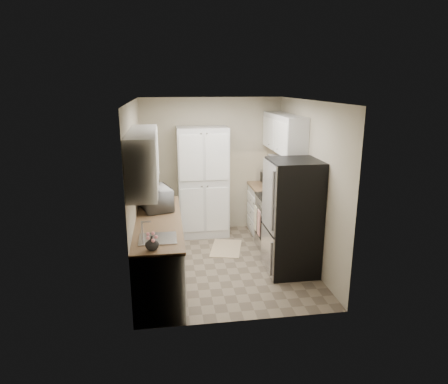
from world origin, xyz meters
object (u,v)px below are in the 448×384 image
object	(u,v)px
electric_range	(279,223)
microwave	(156,198)
pantry_cabinet	(203,182)
refrigerator	(293,217)
toaster_oven	(272,178)
wine_bottle	(159,191)

from	to	relation	value
electric_range	microwave	world-z (taller)	microwave
pantry_cabinet	refrigerator	xyz separation A→B (m)	(1.14, -1.73, -0.15)
electric_range	refrigerator	world-z (taller)	refrigerator
pantry_cabinet	toaster_oven	xyz separation A→B (m)	(1.29, -0.04, 0.04)
electric_range	refrigerator	distance (m)	0.88
refrigerator	microwave	size ratio (longest dim) A/B	2.85
electric_range	wine_bottle	xyz separation A→B (m)	(-1.96, 0.11, 0.61)
microwave	wine_bottle	size ratio (longest dim) A/B	1.75
refrigerator	wine_bottle	size ratio (longest dim) A/B	4.99
refrigerator	microwave	distance (m)	2.03
electric_range	refrigerator	size ratio (longest dim) A/B	0.66
pantry_cabinet	wine_bottle	bearing A→B (deg)	-134.14
microwave	refrigerator	bearing A→B (deg)	-120.60
electric_range	microwave	xyz separation A→B (m)	(-1.99, -0.32, 0.61)
microwave	pantry_cabinet	bearing A→B (deg)	-50.22
pantry_cabinet	electric_range	distance (m)	1.58
pantry_cabinet	microwave	world-z (taller)	pantry_cabinet
pantry_cabinet	microwave	bearing A→B (deg)	-123.34
microwave	wine_bottle	xyz separation A→B (m)	(0.03, 0.44, 0.01)
pantry_cabinet	toaster_oven	size ratio (longest dim) A/B	4.67
pantry_cabinet	microwave	distance (m)	1.49
electric_range	toaster_oven	xyz separation A→B (m)	(0.12, 0.88, 0.57)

